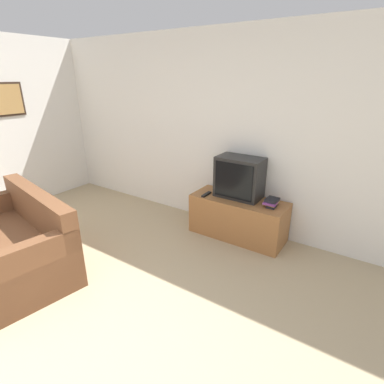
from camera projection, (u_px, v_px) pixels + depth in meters
ground_plane at (19, 378)px, 2.15m from camera, size 14.00×14.00×0.00m
wall_back at (225, 133)px, 4.02m from camera, size 9.00×0.06×2.60m
tv_stand at (238, 218)px, 3.96m from camera, size 1.24×0.50×0.54m
television at (239, 177)px, 3.84m from camera, size 0.59×0.36×0.53m
couch at (11, 248)px, 3.23m from camera, size 1.78×1.22×0.85m
book_stack at (272, 202)px, 3.63m from camera, size 0.16×0.23×0.10m
remote_on_stand at (206, 194)px, 3.98m from camera, size 0.05×0.20×0.02m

